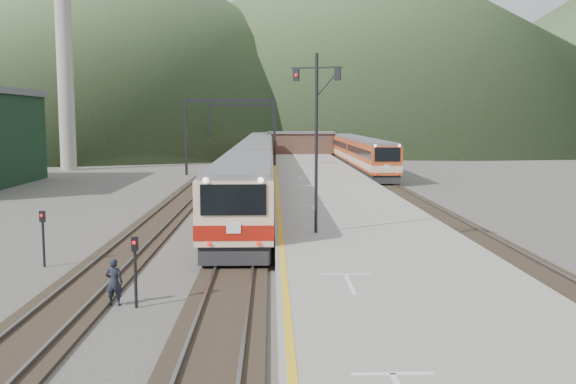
{
  "coord_description": "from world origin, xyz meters",
  "views": [
    {
      "loc": [
        1.46,
        -12.69,
        5.93
      ],
      "look_at": [
        2.35,
        21.45,
        2.0
      ],
      "focal_mm": 40.0,
      "sensor_mm": 36.0,
      "label": 1
    }
  ],
  "objects_px": {
    "signal_mast": "(316,125)",
    "worker": "(114,282)",
    "second_train": "(358,154)",
    "main_train": "(259,150)"
  },
  "relations": [
    {
      "from": "worker",
      "to": "signal_mast",
      "type": "bearing_deg",
      "value": -131.49
    },
    {
      "from": "second_train",
      "to": "worker",
      "type": "distance_m",
      "value": 55.63
    },
    {
      "from": "signal_mast",
      "to": "worker",
      "type": "xyz_separation_m",
      "value": [
        -6.94,
        -7.36,
        -4.87
      ]
    },
    {
      "from": "signal_mast",
      "to": "worker",
      "type": "height_order",
      "value": "signal_mast"
    },
    {
      "from": "main_train",
      "to": "second_train",
      "type": "distance_m",
      "value": 12.11
    },
    {
      "from": "worker",
      "to": "second_train",
      "type": "bearing_deg",
      "value": -103.91
    },
    {
      "from": "signal_mast",
      "to": "worker",
      "type": "distance_m",
      "value": 11.23
    },
    {
      "from": "second_train",
      "to": "worker",
      "type": "relative_size",
      "value": 24.13
    },
    {
      "from": "main_train",
      "to": "worker",
      "type": "xyz_separation_m",
      "value": [
        -3.55,
        -57.31,
        -1.35
      ]
    },
    {
      "from": "second_train",
      "to": "signal_mast",
      "type": "relative_size",
      "value": 4.8
    }
  ]
}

